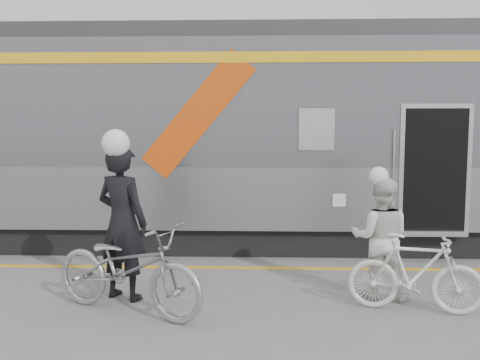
{
  "coord_description": "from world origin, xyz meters",
  "views": [
    {
      "loc": [
        -0.15,
        -5.93,
        2.27
      ],
      "look_at": [
        -0.4,
        1.6,
        1.5
      ],
      "focal_mm": 38.0,
      "sensor_mm": 36.0,
      "label": 1
    }
  ],
  "objects_px": {
    "man": "(122,222)",
    "bicycle_left": "(127,268)",
    "bicycle_right": "(415,273)",
    "woman": "(380,238)"
  },
  "relations": [
    {
      "from": "man",
      "to": "bicycle_left",
      "type": "xyz_separation_m",
      "value": [
        0.2,
        -0.55,
        -0.46
      ]
    },
    {
      "from": "bicycle_left",
      "to": "bicycle_right",
      "type": "xyz_separation_m",
      "value": [
        3.53,
        0.16,
        -0.08
      ]
    },
    {
      "from": "woman",
      "to": "bicycle_right",
      "type": "xyz_separation_m",
      "value": [
        0.3,
        -0.55,
        -0.32
      ]
    },
    {
      "from": "man",
      "to": "woman",
      "type": "relative_size",
      "value": 1.27
    },
    {
      "from": "bicycle_left",
      "to": "bicycle_right",
      "type": "height_order",
      "value": "bicycle_left"
    },
    {
      "from": "bicycle_left",
      "to": "bicycle_right",
      "type": "relative_size",
      "value": 1.32
    },
    {
      "from": "woman",
      "to": "man",
      "type": "bearing_deg",
      "value": 15.82
    },
    {
      "from": "woman",
      "to": "bicycle_right",
      "type": "bearing_deg",
      "value": 131.7
    },
    {
      "from": "man",
      "to": "bicycle_right",
      "type": "height_order",
      "value": "man"
    },
    {
      "from": "bicycle_right",
      "to": "bicycle_left",
      "type": "bearing_deg",
      "value": 105.74
    }
  ]
}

